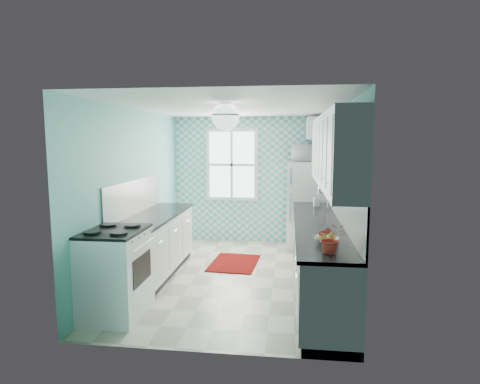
# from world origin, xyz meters

# --- Properties ---
(floor) EXTENTS (3.00, 4.40, 0.02)m
(floor) POSITION_xyz_m (0.00, 0.00, -0.01)
(floor) COLOR beige
(floor) RESTS_ON ground
(ceiling) EXTENTS (3.00, 4.40, 0.02)m
(ceiling) POSITION_xyz_m (0.00, 0.00, 2.51)
(ceiling) COLOR white
(ceiling) RESTS_ON wall_back
(wall_back) EXTENTS (3.00, 0.02, 2.50)m
(wall_back) POSITION_xyz_m (0.00, 2.21, 1.25)
(wall_back) COLOR #61B8AB
(wall_back) RESTS_ON floor
(wall_front) EXTENTS (3.00, 0.02, 2.50)m
(wall_front) POSITION_xyz_m (0.00, -2.21, 1.25)
(wall_front) COLOR #61B8AB
(wall_front) RESTS_ON floor
(wall_left) EXTENTS (0.02, 4.40, 2.50)m
(wall_left) POSITION_xyz_m (-1.51, 0.00, 1.25)
(wall_left) COLOR #61B8AB
(wall_left) RESTS_ON floor
(wall_right) EXTENTS (0.02, 4.40, 2.50)m
(wall_right) POSITION_xyz_m (1.51, 0.00, 1.25)
(wall_right) COLOR #61B8AB
(wall_right) RESTS_ON floor
(accent_wall) EXTENTS (3.00, 0.01, 2.50)m
(accent_wall) POSITION_xyz_m (0.00, 2.19, 1.25)
(accent_wall) COLOR #52BFBB
(accent_wall) RESTS_ON wall_back
(window) EXTENTS (1.04, 0.05, 1.44)m
(window) POSITION_xyz_m (-0.35, 2.16, 1.55)
(window) COLOR white
(window) RESTS_ON wall_back
(backsplash_right) EXTENTS (0.02, 3.60, 0.51)m
(backsplash_right) POSITION_xyz_m (1.49, -0.40, 1.20)
(backsplash_right) COLOR white
(backsplash_right) RESTS_ON wall_right
(backsplash_left) EXTENTS (0.02, 2.15, 0.51)m
(backsplash_left) POSITION_xyz_m (-1.49, -0.07, 1.20)
(backsplash_left) COLOR white
(backsplash_left) RESTS_ON wall_left
(upper_cabinets_right) EXTENTS (0.33, 3.20, 0.90)m
(upper_cabinets_right) POSITION_xyz_m (1.33, -0.60, 1.90)
(upper_cabinets_right) COLOR white
(upper_cabinets_right) RESTS_ON wall_right
(upper_cabinet_fridge) EXTENTS (0.40, 0.74, 0.40)m
(upper_cabinet_fridge) POSITION_xyz_m (1.30, 1.83, 2.25)
(upper_cabinet_fridge) COLOR white
(upper_cabinet_fridge) RESTS_ON wall_right
(ceiling_light) EXTENTS (0.34, 0.34, 0.35)m
(ceiling_light) POSITION_xyz_m (0.00, -0.80, 2.32)
(ceiling_light) COLOR silver
(ceiling_light) RESTS_ON ceiling
(base_cabinets_right) EXTENTS (0.60, 3.60, 0.90)m
(base_cabinets_right) POSITION_xyz_m (1.20, -0.40, 0.45)
(base_cabinets_right) COLOR white
(base_cabinets_right) RESTS_ON floor
(countertop_right) EXTENTS (0.63, 3.60, 0.04)m
(countertop_right) POSITION_xyz_m (1.19, -0.40, 0.92)
(countertop_right) COLOR black
(countertop_right) RESTS_ON base_cabinets_right
(base_cabinets_left) EXTENTS (0.60, 2.15, 0.90)m
(base_cabinets_left) POSITION_xyz_m (-1.20, -0.07, 0.45)
(base_cabinets_left) COLOR white
(base_cabinets_left) RESTS_ON floor
(countertop_left) EXTENTS (0.63, 2.15, 0.04)m
(countertop_left) POSITION_xyz_m (-1.19, -0.07, 0.92)
(countertop_left) COLOR black
(countertop_left) RESTS_ON base_cabinets_left
(fridge) EXTENTS (0.71, 0.71, 1.64)m
(fridge) POSITION_xyz_m (1.11, 1.80, 0.82)
(fridge) COLOR silver
(fridge) RESTS_ON floor
(stove) EXTENTS (0.66, 0.83, 1.00)m
(stove) POSITION_xyz_m (-1.20, -1.48, 0.52)
(stove) COLOR white
(stove) RESTS_ON floor
(sink) EXTENTS (0.57, 0.48, 0.53)m
(sink) POSITION_xyz_m (1.20, 0.64, 0.93)
(sink) COLOR silver
(sink) RESTS_ON countertop_right
(rug) EXTENTS (0.81, 1.10, 0.02)m
(rug) POSITION_xyz_m (-0.09, 0.64, 0.01)
(rug) COLOR maroon
(rug) RESTS_ON floor
(dish_towel) EXTENTS (0.10, 0.23, 0.36)m
(dish_towel) POSITION_xyz_m (0.89, 0.12, 0.48)
(dish_towel) COLOR #4B9C81
(dish_towel) RESTS_ON base_cabinets_right
(fruit_bowl) EXTENTS (0.31, 0.31, 0.07)m
(fruit_bowl) POSITION_xyz_m (1.20, -1.50, 0.97)
(fruit_bowl) COLOR silver
(fruit_bowl) RESTS_ON countertop_right
(potted_plant) EXTENTS (0.31, 0.28, 0.30)m
(potted_plant) POSITION_xyz_m (1.20, -1.89, 1.09)
(potted_plant) COLOR #A90526
(potted_plant) RESTS_ON countertop_right
(soap_bottle) EXTENTS (0.11, 0.11, 0.21)m
(soap_bottle) POSITION_xyz_m (1.25, 0.93, 1.05)
(soap_bottle) COLOR #A8BFCE
(soap_bottle) RESTS_ON countertop_right
(microwave) EXTENTS (0.57, 0.39, 0.32)m
(microwave) POSITION_xyz_m (1.11, 1.80, 1.80)
(microwave) COLOR white
(microwave) RESTS_ON fridge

